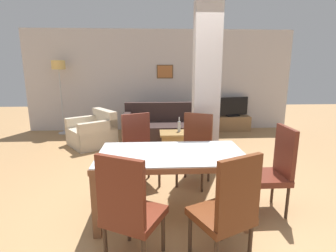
{
  "coord_description": "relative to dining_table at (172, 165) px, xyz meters",
  "views": [
    {
      "loc": [
        -0.2,
        -2.86,
        1.73
      ],
      "look_at": [
        0.0,
        0.72,
        0.92
      ],
      "focal_mm": 28.0,
      "sensor_mm": 36.0,
      "label": 1
    }
  ],
  "objects": [
    {
      "name": "dining_chair_far_left",
      "position": [
        -0.42,
        0.88,
        -0.06
      ],
      "size": [
        0.61,
        0.61,
        1.05
      ],
      "rotation": [
        0.0,
        0.0,
        -2.7
      ],
      "color": "maroon",
      "rests_on": "ground_plane"
    },
    {
      "name": "dining_chair_near_left",
      "position": [
        -0.42,
        -0.83,
        -0.06
      ],
      "size": [
        0.62,
        0.62,
        1.05
      ],
      "rotation": [
        0.0,
        0.0,
        -0.47
      ],
      "color": "maroon",
      "rests_on": "ground_plane"
    },
    {
      "name": "dining_chair_head_right",
      "position": [
        1.22,
        0.0,
        -0.06
      ],
      "size": [
        0.46,
        0.46,
        1.05
      ],
      "rotation": [
        0.0,
        0.0,
        1.57
      ],
      "color": "maroon",
      "rests_on": "ground_plane"
    },
    {
      "name": "armchair",
      "position": [
        -1.56,
        2.9,
        -0.33
      ],
      "size": [
        1.21,
        1.22,
        0.78
      ],
      "rotation": [
        0.0,
        0.0,
        2.19
      ],
      "color": "beige",
      "rests_on": "ground_plane"
    },
    {
      "name": "dining_chair_near_right",
      "position": [
        0.42,
        -0.87,
        -0.06
      ],
      "size": [
        0.61,
        0.61,
        1.05
      ],
      "rotation": [
        0.0,
        0.0,
        0.45
      ],
      "color": "brown",
      "rests_on": "ground_plane"
    },
    {
      "name": "floor_lamp",
      "position": [
        -2.58,
        4.05,
        0.98
      ],
      "size": [
        0.33,
        0.33,
        1.88
      ],
      "color": "#B7B7BC",
      "rests_on": "ground_plane"
    },
    {
      "name": "tv_stand",
      "position": [
        1.97,
        4.12,
        -0.41
      ],
      "size": [
        0.94,
        0.4,
        0.4
      ],
      "color": "#986E46",
      "rests_on": "ground_plane"
    },
    {
      "name": "dining_chair_far_right",
      "position": [
        0.42,
        0.86,
        -0.06
      ],
      "size": [
        0.62,
        0.62,
        1.05
      ],
      "rotation": [
        0.0,
        0.0,
        2.69
      ],
      "color": "brown",
      "rests_on": "ground_plane"
    },
    {
      "name": "ground_plane",
      "position": [
        0.0,
        0.0,
        -0.61
      ],
      "size": [
        18.0,
        18.0,
        0.0
      ],
      "primitive_type": "plane",
      "color": "#A97E50"
    },
    {
      "name": "bottle",
      "position": [
        0.32,
        2.36,
        -0.07
      ],
      "size": [
        0.06,
        0.06,
        0.3
      ],
      "color": "#B2B7BC",
      "rests_on": "coffee_table"
    },
    {
      "name": "coffee_table",
      "position": [
        0.21,
        2.29,
        -0.39
      ],
      "size": [
        0.57,
        0.5,
        0.43
      ],
      "color": "olive",
      "rests_on": "ground_plane"
    },
    {
      "name": "divider_pillar",
      "position": [
        0.64,
        1.31,
        0.74
      ],
      "size": [
        0.41,
        0.29,
        2.7
      ],
      "color": "beige",
      "rests_on": "ground_plane"
    },
    {
      "name": "back_wall",
      "position": [
        0.0,
        4.4,
        0.74
      ],
      "size": [
        7.2,
        0.09,
        2.7
      ],
      "color": "beige",
      "rests_on": "ground_plane"
    },
    {
      "name": "dining_table",
      "position": [
        0.0,
        0.0,
        0.0
      ],
      "size": [
        1.69,
        0.92,
        0.77
      ],
      "color": "brown",
      "rests_on": "ground_plane"
    },
    {
      "name": "tv_screen",
      "position": [
        1.97,
        4.12,
        0.05
      ],
      "size": [
        0.88,
        0.28,
        0.52
      ],
      "rotation": [
        0.0,
        0.0,
        3.38
      ],
      "color": "black",
      "rests_on": "tv_stand"
    },
    {
      "name": "sofa",
      "position": [
        0.14,
        3.23,
        -0.32
      ],
      "size": [
        2.08,
        0.95,
        0.87
      ],
      "rotation": [
        0.0,
        0.0,
        3.14
      ],
      "color": "#332421",
      "rests_on": "ground_plane"
    }
  ]
}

